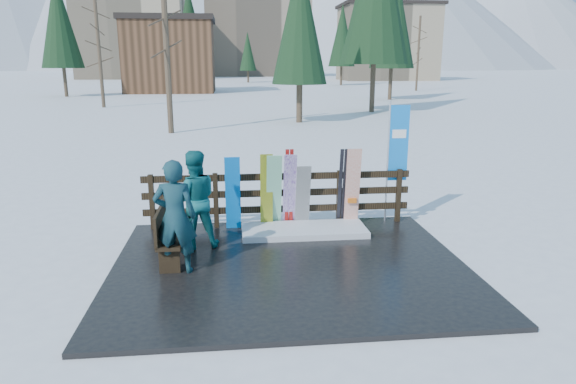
{
  "coord_description": "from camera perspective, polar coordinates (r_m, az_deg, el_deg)",
  "views": [
    {
      "loc": [
        -0.91,
        -8.17,
        3.43
      ],
      "look_at": [
        0.08,
        1.0,
        1.1
      ],
      "focal_mm": 32.0,
      "sensor_mm": 36.0,
      "label": 1
    }
  ],
  "objects": [
    {
      "name": "bench",
      "position": [
        9.14,
        -13.16,
        -4.29
      ],
      "size": [
        0.41,
        1.5,
        0.97
      ],
      "color": "black",
      "rests_on": "deck"
    },
    {
      "name": "snowboard_3",
      "position": [
        10.53,
        0.17,
        0.12
      ],
      "size": [
        0.26,
        0.46,
        1.58
      ],
      "primitive_type": "cube",
      "rotation": [
        0.27,
        0.0,
        0.0
      ],
      "color": "white",
      "rests_on": "deck"
    },
    {
      "name": "snowboard_1",
      "position": [
        10.5,
        -1.57,
        0.04
      ],
      "size": [
        0.31,
        0.44,
        1.57
      ],
      "primitive_type": "cube",
      "rotation": [
        0.26,
        0.0,
        0.0
      ],
      "color": "white",
      "rests_on": "deck"
    },
    {
      "name": "deck",
      "position": [
        8.89,
        0.2,
        -8.23
      ],
      "size": [
        6.0,
        5.0,
        0.08
      ],
      "primitive_type": "cube",
      "color": "black",
      "rests_on": "ground"
    },
    {
      "name": "snowboard_5",
      "position": [
        10.74,
        7.18,
        0.5
      ],
      "size": [
        0.3,
        0.23,
        1.66
      ],
      "primitive_type": "cube",
      "rotation": [
        0.12,
        0.0,
        0.0
      ],
      "color": "white",
      "rests_on": "deck"
    },
    {
      "name": "ground",
      "position": [
        8.91,
        0.19,
        -8.47
      ],
      "size": [
        700.0,
        700.0,
        0.0
      ],
      "primitive_type": "plane",
      "color": "white",
      "rests_on": "ground"
    },
    {
      "name": "person_back",
      "position": [
        9.56,
        -10.4,
        -0.83
      ],
      "size": [
        0.99,
        0.83,
        1.83
      ],
      "primitive_type": "imported",
      "rotation": [
        0.0,
        0.0,
        3.31
      ],
      "color": "#136268",
      "rests_on": "deck"
    },
    {
      "name": "fence",
      "position": [
        10.75,
        -1.09,
        -0.32
      ],
      "size": [
        5.6,
        0.1,
        1.15
      ],
      "color": "black",
      "rests_on": "deck"
    },
    {
      "name": "ski_pair_a",
      "position": [
        10.59,
        0.12,
        0.42
      ],
      "size": [
        0.17,
        0.21,
        1.66
      ],
      "color": "maroon",
      "rests_on": "deck"
    },
    {
      "name": "snowboard_4",
      "position": [
        10.59,
        1.65,
        -0.49
      ],
      "size": [
        0.3,
        0.36,
        1.34
      ],
      "primitive_type": "cube",
      "rotation": [
        0.25,
        0.0,
        0.0
      ],
      "color": "black",
      "rests_on": "deck"
    },
    {
      "name": "rental_flag",
      "position": [
        11.1,
        11.91,
        4.83
      ],
      "size": [
        0.45,
        0.04,
        2.6
      ],
      "color": "silver",
      "rests_on": "deck"
    },
    {
      "name": "snow_patch",
      "position": [
        10.4,
        1.79,
        -4.27
      ],
      "size": [
        2.5,
        1.0,
        0.12
      ],
      "primitive_type": "cube",
      "color": "white",
      "rests_on": "deck"
    },
    {
      "name": "resort_buildings",
      "position": [
        123.76,
        -5.47,
        17.08
      ],
      "size": [
        73.0,
        87.6,
        22.6
      ],
      "color": "tan",
      "rests_on": "ground"
    },
    {
      "name": "trees",
      "position": [
        56.3,
        -2.0,
        16.63
      ],
      "size": [
        42.22,
        68.62,
        13.28
      ],
      "color": "#382B1E",
      "rests_on": "ground"
    },
    {
      "name": "snowboard_2",
      "position": [
        10.49,
        -2.4,
        0.04
      ],
      "size": [
        0.26,
        0.2,
        1.58
      ],
      "primitive_type": "cube",
      "rotation": [
        0.11,
        0.0,
        0.0
      ],
      "color": "#E4F421",
      "rests_on": "deck"
    },
    {
      "name": "ski_pair_b",
      "position": [
        10.76,
        6.04,
        0.54
      ],
      "size": [
        0.17,
        0.28,
        1.65
      ],
      "color": "black",
      "rests_on": "deck"
    },
    {
      "name": "snowboard_0",
      "position": [
        10.47,
        -6.15,
        -0.16
      ],
      "size": [
        0.31,
        0.27,
        1.54
      ],
      "primitive_type": "cube",
      "rotation": [
        0.16,
        0.0,
        0.0
      ],
      "color": "blue",
      "rests_on": "deck"
    },
    {
      "name": "person_front",
      "position": [
        8.46,
        -12.44,
        -2.72
      ],
      "size": [
        0.72,
        0.5,
        1.88
      ],
      "primitive_type": "imported",
      "rotation": [
        0.0,
        0.0,
        3.07
      ],
      "color": "#1A514C",
      "rests_on": "deck"
    }
  ]
}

